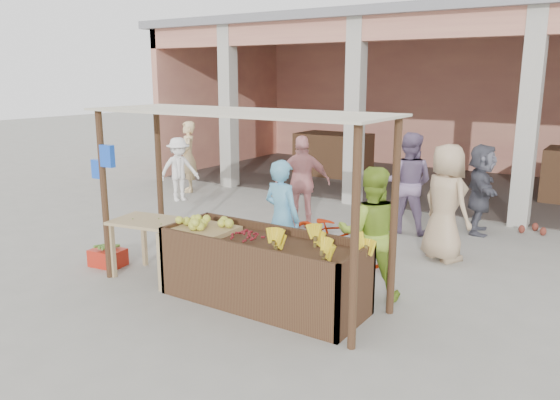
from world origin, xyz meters
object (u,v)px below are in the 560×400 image
Objects in this scene: side_table at (151,230)px; vendor_blue at (282,214)px; fruit_stall at (263,273)px; vendor_green at (371,230)px; red_crate at (108,258)px; motorcycle at (338,233)px.

side_table is 0.64× the size of vendor_blue.
fruit_stall is 1.46m from vendor_green.
red_crate is at bearing -10.97° from vendor_green.
side_table reaches higher than fruit_stall.
motorcycle is at bearing 36.95° from side_table.
red_crate is at bearing 171.52° from side_table.
vendor_green is (1.38, -0.07, 0.01)m from vendor_blue.
red_crate is 0.28× the size of motorcycle.
red_crate is 2.75m from vendor_blue.
fruit_stall is at bearing -6.31° from side_table.
fruit_stall is 2.27× the size of side_table.
vendor_blue is at bearing -29.68° from vendor_green.
motorcycle is at bearing -72.42° from vendor_green.
red_crate is 0.28× the size of vendor_blue.
fruit_stall is 1.91m from motorcycle.
motorcycle reaches higher than side_table.
fruit_stall is 1.44× the size of vendor_green.
side_table is at bearing 138.25° from motorcycle.
side_table is 2.32× the size of red_crate.
vendor_blue is (2.39, 1.14, 0.76)m from red_crate.
vendor_green reaches higher than motorcycle.
side_table is (-1.83, -0.12, 0.30)m from fruit_stall.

